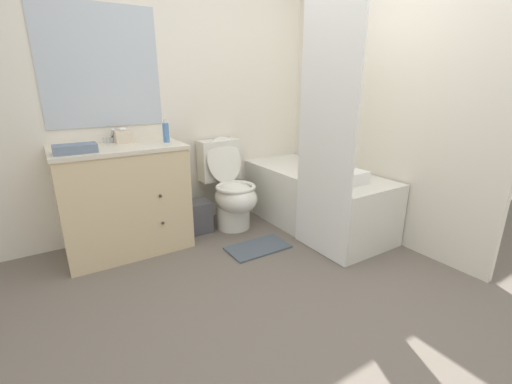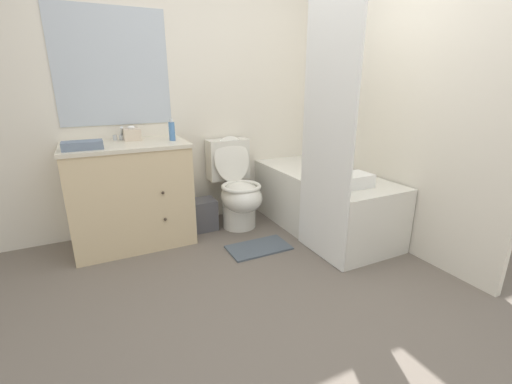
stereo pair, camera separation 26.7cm
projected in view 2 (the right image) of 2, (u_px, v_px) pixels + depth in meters
ground_plane at (294, 307)px, 2.14m from camera, size 14.00×14.00×0.00m
wall_back at (200, 92)px, 3.21m from camera, size 8.00×0.06×2.50m
wall_right at (369, 93)px, 3.01m from camera, size 0.05×2.69×2.50m
vanity_cabinet at (131, 194)px, 2.89m from camera, size 0.97×0.59×0.87m
sink_faucet at (122, 136)px, 2.90m from camera, size 0.14×0.12×0.12m
toilet at (237, 189)px, 3.27m from camera, size 0.40×0.65×0.85m
bathtub at (322, 200)px, 3.23m from camera, size 0.67×1.50×0.55m
shower_curtain at (327, 134)px, 2.47m from camera, size 0.01×0.59×1.96m
wastebasket at (202, 215)px, 3.24m from camera, size 0.25×0.21×0.29m
tissue_box at (132, 134)px, 2.89m from camera, size 0.14×0.13×0.12m
soap_dispenser at (172, 131)px, 2.86m from camera, size 0.05×0.05×0.18m
hand_towel_folded at (82, 145)px, 2.50m from camera, size 0.28×0.15×0.06m
bath_towel_folded at (349, 181)px, 2.70m from camera, size 0.36×0.20×0.10m
bath_mat at (259, 248)px, 2.89m from camera, size 0.52×0.30×0.02m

